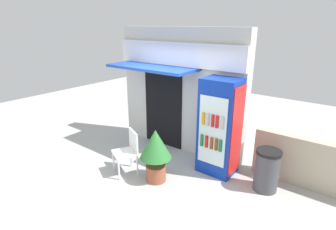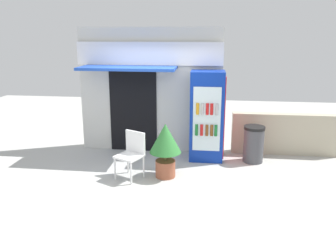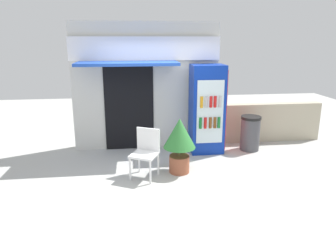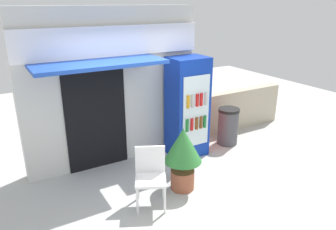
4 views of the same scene
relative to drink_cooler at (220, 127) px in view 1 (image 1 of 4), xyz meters
The scene contains 7 objects.
ground 1.89m from the drink_cooler, 132.10° to the right, with size 16.00×16.00×0.00m, color #B2B2AD.
storefront_building 1.53m from the drink_cooler, 160.10° to the left, with size 3.31×1.13×2.88m.
drink_cooler is the anchor object (origin of this frame).
plastic_chair 1.89m from the drink_cooler, 141.05° to the right, with size 0.60×0.59×0.91m.
potted_plant_near_shop 1.35m from the drink_cooler, 126.68° to the right, with size 0.61×0.61×1.08m.
trash_bin 1.18m from the drink_cooler, ahead, with size 0.45×0.45×0.80m.
stone_boundary_wall 1.96m from the drink_cooler, 16.62° to the left, with size 2.44×0.24×0.96m, color #B7AD93.
Camera 1 is at (3.27, -3.34, 2.95)m, focal length 28.44 mm.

